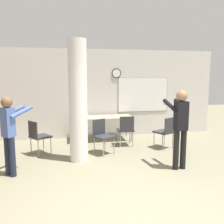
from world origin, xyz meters
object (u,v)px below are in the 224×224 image
object	(u,v)px
folding_table	(103,118)
chair_table_right	(126,128)
chair_table_front	(102,134)
person_watching_back	(10,130)
bottle_on_table	(87,114)
chair_near_pillar	(38,135)
person_playing_side	(180,123)
chair_mid_room	(166,130)

from	to	relation	value
folding_table	chair_table_right	bearing A→B (deg)	-55.48
chair_table_front	person_watching_back	distance (m)	2.31
bottle_on_table	chair_near_pillar	distance (m)	1.67
chair_table_right	chair_table_front	xyz separation A→B (m)	(-0.76, -0.52, 0.00)
folding_table	person_playing_side	xyz separation A→B (m)	(1.21, -2.65, 0.31)
person_watching_back	chair_mid_room	bearing A→B (deg)	16.25
folding_table	person_watching_back	xyz separation A→B (m)	(-2.25, -2.32, 0.25)
folding_table	person_watching_back	world-z (taller)	person_watching_back
bottle_on_table	chair_near_pillar	size ratio (longest dim) A/B	0.31
chair_table_front	person_playing_side	xyz separation A→B (m)	(1.44, -1.37, 0.49)
folding_table	bottle_on_table	size ratio (longest dim) A/B	6.49
person_watching_back	person_playing_side	world-z (taller)	person_playing_side
person_playing_side	folding_table	bearing A→B (deg)	114.54
chair_mid_room	person_playing_side	world-z (taller)	person_playing_side
person_watching_back	folding_table	bearing A→B (deg)	45.87
person_playing_side	chair_near_pillar	bearing A→B (deg)	152.32
folding_table	chair_near_pillar	bearing A→B (deg)	-150.11
bottle_on_table	chair_table_front	bearing A→B (deg)	-77.12
bottle_on_table	chair_table_front	world-z (taller)	bottle_on_table
folding_table	chair_near_pillar	size ratio (longest dim) A/B	2.04
folding_table	person_playing_side	size ratio (longest dim) A/B	1.05
chair_near_pillar	chair_table_right	size ratio (longest dim) A/B	1.00
chair_table_front	person_playing_side	size ratio (longest dim) A/B	0.51
chair_table_right	person_playing_side	distance (m)	2.06
chair_table_right	folding_table	bearing A→B (deg)	124.52
person_playing_side	chair_table_front	bearing A→B (deg)	136.40
folding_table	chair_table_front	bearing A→B (deg)	-100.11
bottle_on_table	person_playing_side	size ratio (longest dim) A/B	0.16
chair_table_front	bottle_on_table	bearing A→B (deg)	102.88
chair_table_front	person_playing_side	bearing A→B (deg)	-43.60
folding_table	chair_mid_room	distance (m)	1.96
folding_table	chair_mid_room	world-z (taller)	chair_mid_room
folding_table	chair_near_pillar	world-z (taller)	chair_near_pillar
chair_near_pillar	chair_mid_room	distance (m)	3.37
chair_mid_room	person_playing_side	bearing A→B (deg)	-102.61
bottle_on_table	chair_mid_room	world-z (taller)	bottle_on_table
person_watching_back	chair_table_right	bearing A→B (deg)	29.21
chair_near_pillar	chair_table_right	xyz separation A→B (m)	(2.36, 0.29, 0.00)
person_watching_back	person_playing_side	xyz separation A→B (m)	(3.46, -0.33, 0.06)
bottle_on_table	person_watching_back	xyz separation A→B (m)	(-1.75, -2.21, 0.10)
folding_table	chair_mid_room	bearing A→B (deg)	-38.43
chair_table_right	chair_table_front	world-z (taller)	same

